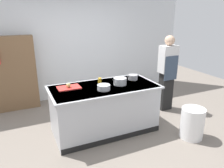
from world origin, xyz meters
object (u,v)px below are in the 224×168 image
Objects in this scene: mixing_bowl at (104,87)px; trash_bin at (192,123)px; stock_pot at (120,81)px; bookshelf at (11,74)px; person_chef at (167,72)px; onion at (68,85)px; sauce_pan at (133,77)px; juice_cup at (100,81)px.

trash_bin is (1.42, -0.73, -0.66)m from mixing_bowl.
bookshelf reaches higher than stock_pot.
onion is at bearing 81.01° from person_chef.
sauce_pan reaches higher than juice_cup.
bookshelf reaches higher than sauce_pan.
juice_cup is 2.21m from bookshelf.
stock_pot is 1.41m from person_chef.
onion is 0.95m from stock_pot.
onion is 0.27× the size of stock_pot.
onion is 0.32× the size of sauce_pan.
person_chef reaches higher than stock_pot.
onion is 0.63m from mixing_bowl.
person_chef reaches higher than sauce_pan.
mixing_bowl is at bearing -30.77° from onion.
person_chef is at bearing 13.93° from stock_pot.
juice_cup is at bearing -45.68° from bookshelf.
mixing_bowl is 0.13× the size of person_chef.
sauce_pan is (1.31, -0.01, -0.01)m from onion.
juice_cup is 0.17× the size of trash_bin.
trash_bin is 0.33× the size of person_chef.
onion reaches higher than juice_cup.
person_chef reaches higher than onion.
onion is at bearing 169.05° from stock_pot.
onion is 0.05× the size of bookshelf.
person_chef is (1.75, 0.48, -0.03)m from mixing_bowl.
sauce_pan is 0.83m from mixing_bowl.
sauce_pan is 2.78m from bookshelf.
person_chef is at bearing 3.12° from juice_cup.
stock_pot reaches higher than juice_cup.
bookshelf reaches higher than trash_bin.
mixing_bowl is 1.82m from person_chef.
person_chef is at bearing 3.94° from onion.
sauce_pan is 0.15× the size of bookshelf.
trash_bin is (0.66, -1.04, -0.66)m from sauce_pan.
stock_pot is (0.93, -0.18, 0.00)m from onion.
stock_pot is 1.36× the size of mixing_bowl.
person_chef is at bearing 74.59° from trash_bin.
trash_bin is at bearing 151.65° from person_chef.
sauce_pan is 1.00m from person_chef.
stock_pot is at bearing 139.84° from trash_bin.
person_chef is (2.29, 0.16, -0.05)m from onion.
mixing_bowl is 0.13× the size of bookshelf.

